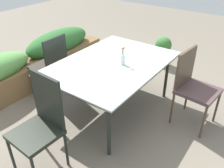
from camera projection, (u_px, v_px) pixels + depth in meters
name	position (u px, v px, depth m)	size (l,w,h in m)	color
ground_plane	(105.00, 111.00, 3.27)	(12.00, 12.00, 0.00)	#756B5B
dining_table	(112.00, 66.00, 2.97)	(1.61, 1.15, 0.71)	#B2C6C1
chair_end_left	(41.00, 121.00, 2.23)	(0.43, 0.43, 1.00)	black
chair_far_side	(51.00, 63.00, 3.37)	(0.44, 0.44, 0.91)	#2B241D
chair_near_right	(193.00, 84.00, 2.84)	(0.48, 0.48, 0.94)	#503A3C
flower_vase	(123.00, 55.00, 2.84)	(0.05, 0.06, 0.24)	silver
planter_box	(30.00, 64.00, 3.77)	(2.93, 0.53, 0.70)	brown
potted_plant	(163.00, 51.00, 4.35)	(0.29, 0.29, 0.54)	gray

